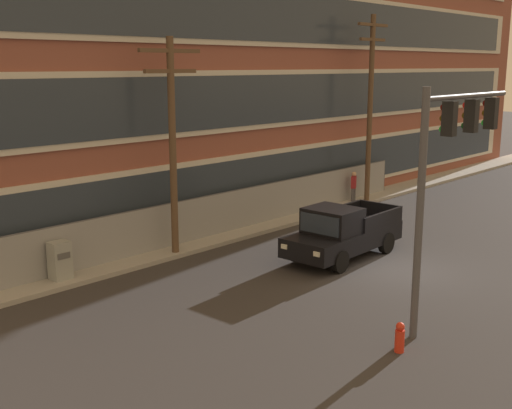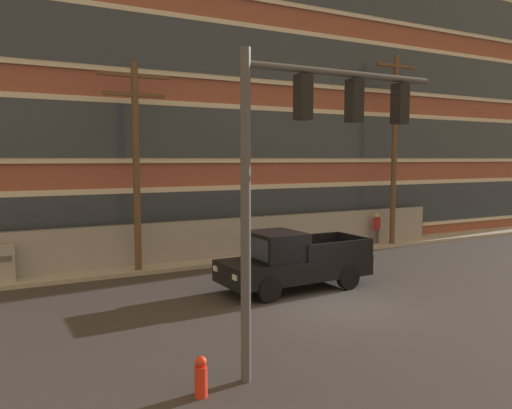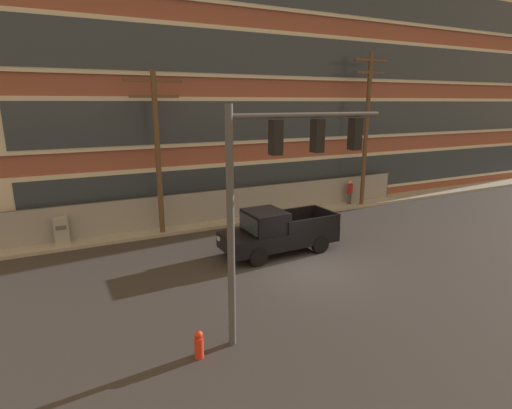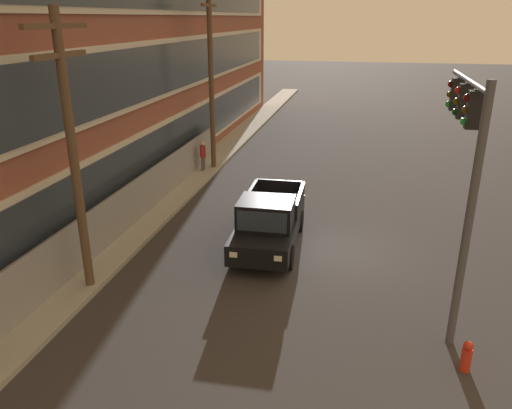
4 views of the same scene
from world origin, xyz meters
name	(u,v)px [view 4 (image 4 of 4)]	position (x,y,z in m)	size (l,w,h in m)	color
ground_plane	(335,251)	(0.00, 0.00, 0.00)	(160.00, 160.00, 0.00)	#333030
sidewalk_building_side	(135,230)	(0.00, 7.55, 0.08)	(80.00, 1.69, 0.16)	#9E9B93
brick_mill_building	(95,25)	(7.94, 12.72, 7.31)	(42.36, 9.25, 14.60)	brown
chain_link_fence	(93,236)	(-2.55, 7.79, 0.95)	(28.17, 0.06, 1.86)	gray
traffic_signal_mast	(467,147)	(-3.27, -3.16, 4.69)	(4.76, 0.43, 6.48)	#4C4C51
pickup_truck_black	(269,223)	(-0.22, 2.33, 0.95)	(5.31, 2.17, 2.00)	black
utility_pole_near_corner	(72,144)	(-4.19, 7.04, 4.47)	(2.70, 0.26, 7.97)	brown
utility_pole_midblock	(211,70)	(8.64, 7.02, 5.18)	(2.48, 0.26, 9.41)	brown
pedestrian_near_cabinet	(203,155)	(7.94, 7.38, 0.97)	(0.47, 0.40, 1.69)	#4C4C51
fire_hydrant	(467,356)	(-5.74, -3.36, 0.38)	(0.24, 0.24, 0.78)	red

